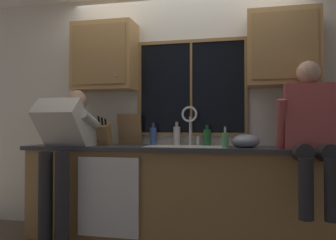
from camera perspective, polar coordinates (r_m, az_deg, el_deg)
The scene contains 23 objects.
back_wall at distance 3.83m, azimuth 2.72°, elevation 1.35°, with size 5.40×0.12×2.55m, color silver.
window_glass at distance 3.76m, azimuth 3.78°, elevation 5.21°, with size 1.10×0.02×0.95m, color black.
window_frame_top at distance 3.84m, azimuth 3.75°, elevation 12.55°, with size 1.17×0.02×0.04m, color olive.
window_frame_bottom at distance 3.73m, azimuth 3.77°, elevation -2.31°, with size 1.17×0.02×0.04m, color olive.
window_frame_left at distance 3.89m, azimuth -4.56°, elevation 5.01°, with size 0.04×0.02×0.95m, color olive.
window_frame_right at distance 3.71m, azimuth 12.49°, elevation 5.33°, with size 0.04×0.02×0.95m, color olive.
window_mullion_center at distance 3.75m, azimuth 3.75°, elevation 5.23°, with size 0.02×0.02×0.95m, color olive.
lower_cabinet_run at distance 3.54m, azimuth 1.71°, elevation -12.02°, with size 3.00×0.58×0.88m, color #A07744.
countertop at distance 3.47m, azimuth 1.64°, elevation -4.60°, with size 3.06×0.62×0.04m, color #38383D.
dishwasher_front at distance 3.41m, azimuth -9.64°, elevation -12.13°, with size 0.60×0.02×0.74m, color white.
upper_cabinet_left at distance 3.91m, azimuth -10.14°, elevation 9.95°, with size 0.67×0.36×0.72m.
upper_cabinet_right at distance 3.63m, azimuth 18.01°, elevation 10.87°, with size 0.67×0.36×0.72m.
sink at distance 3.47m, azimuth 3.03°, elevation -5.88°, with size 0.80×0.46×0.21m.
faucet at distance 3.63m, azimuth 3.63°, elevation -0.12°, with size 0.18×0.09×0.40m.
person_standing at distance 3.58m, azimuth -16.43°, elevation -3.82°, with size 0.53×0.71×1.50m.
person_sitting_on_counter at distance 3.17m, azimuth 21.99°, elevation -1.15°, with size 0.54×0.60×1.26m.
knife_block at distance 3.73m, azimuth -10.24°, elevation -2.35°, with size 0.12×0.18×0.32m.
cutting_board at distance 3.83m, azimuth -6.17°, elevation -1.50°, with size 0.26×0.02×0.34m, color #997047.
mixing_bowl at distance 3.32m, azimuth 12.34°, elevation -3.37°, with size 0.26×0.26×0.13m, color #8C99A8.
soap_dispenser at distance 3.25m, azimuth 9.18°, elevation -3.15°, with size 0.06×0.07×0.19m.
bottle_green_glass at distance 3.73m, azimuth -2.40°, elevation -2.52°, with size 0.07×0.07×0.24m.
bottle_tall_clear at distance 3.62m, azimuth 6.34°, elevation -2.72°, with size 0.08×0.08×0.22m.
bottle_amber_small at distance 3.70m, azimuth 1.43°, elevation -2.45°, with size 0.07×0.07×0.25m.
Camera 1 is at (0.68, -3.70, 1.11)m, focal length 37.85 mm.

